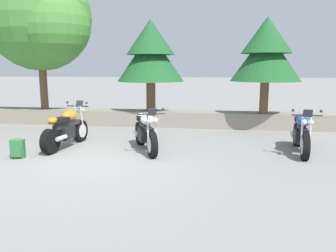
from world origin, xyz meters
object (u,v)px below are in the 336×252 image
at_px(pine_tree_mid_right, 151,52).
at_px(pine_tree_far_right, 266,51).
at_px(motorcycle_white_centre, 146,132).
at_px(motorcycle_blue_far_right, 302,134).
at_px(rider_backpack, 18,148).
at_px(motorcycle_orange_near_left, 67,129).
at_px(leafy_tree_mid_left, 42,20).

bearing_deg(pine_tree_mid_right, pine_tree_far_right, -5.28).
height_order(motorcycle_white_centre, pine_tree_far_right, pine_tree_far_right).
bearing_deg(motorcycle_blue_far_right, motorcycle_white_centre, -175.07).
bearing_deg(rider_backpack, motorcycle_orange_near_left, 60.84).
relative_size(motorcycle_orange_near_left, pine_tree_mid_right, 0.64).
bearing_deg(pine_tree_mid_right, leafy_tree_mid_left, -175.75).
height_order(motorcycle_white_centre, leafy_tree_mid_left, leafy_tree_mid_left).
distance_m(motorcycle_orange_near_left, rider_backpack, 1.41).
height_order(rider_backpack, leafy_tree_mid_left, leafy_tree_mid_left).
bearing_deg(motorcycle_blue_far_right, rider_backpack, -167.76).
bearing_deg(motorcycle_white_centre, pine_tree_far_right, 45.29).
xyz_separation_m(motorcycle_white_centre, rider_backpack, (-2.84, -1.12, -0.24)).
relative_size(motorcycle_blue_far_right, pine_tree_far_right, 0.65).
bearing_deg(rider_backpack, leafy_tree_mid_left, 109.25).
xyz_separation_m(motorcycle_white_centre, motorcycle_blue_far_right, (3.88, 0.33, 0.00)).
relative_size(motorcycle_white_centre, leafy_tree_mid_left, 0.38).
bearing_deg(motorcycle_orange_near_left, leafy_tree_mid_left, 124.01).
relative_size(motorcycle_orange_near_left, rider_backpack, 4.39).
bearing_deg(motorcycle_orange_near_left, pine_tree_far_right, 30.88).
relative_size(rider_backpack, pine_tree_mid_right, 0.15).
relative_size(motorcycle_white_centre, pine_tree_far_right, 0.61).
height_order(motorcycle_orange_near_left, pine_tree_far_right, pine_tree_far_right).
bearing_deg(pine_tree_far_right, leafy_tree_mid_left, 179.43).
distance_m(rider_backpack, leafy_tree_mid_left, 5.99).
bearing_deg(motorcycle_white_centre, pine_tree_mid_right, 98.88).
bearing_deg(pine_tree_far_right, pine_tree_mid_right, 174.72).
bearing_deg(leafy_tree_mid_left, motorcycle_white_centre, -37.95).
bearing_deg(pine_tree_mid_right, rider_backpack, -114.82).
xyz_separation_m(motorcycle_white_centre, leafy_tree_mid_left, (-4.44, 3.46, 3.26)).
xyz_separation_m(motorcycle_white_centre, pine_tree_far_right, (3.35, 3.39, 2.15)).
distance_m(motorcycle_blue_far_right, rider_backpack, 6.88).
xyz_separation_m(motorcycle_blue_far_right, leafy_tree_mid_left, (-8.32, 3.13, 3.26)).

